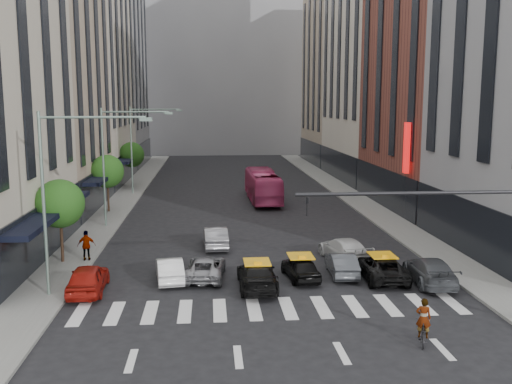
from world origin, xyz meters
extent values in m
plane|color=black|center=(0.00, 0.00, 0.00)|extent=(160.00, 160.00, 0.00)
cube|color=slate|center=(-11.50, 30.00, 0.07)|extent=(3.00, 96.00, 0.15)
cube|color=slate|center=(11.50, 30.00, 0.07)|extent=(3.00, 96.00, 0.15)
cube|color=tan|center=(-17.00, 28.00, 12.00)|extent=(8.00, 16.00, 24.00)
cube|color=beige|center=(-17.00, 46.00, 18.00)|extent=(8.00, 20.00, 36.00)
cube|color=gray|center=(-17.00, 65.00, 15.00)|extent=(8.00, 18.00, 30.00)
cube|color=brown|center=(17.00, 27.00, 13.00)|extent=(8.00, 18.00, 26.00)
cube|color=beige|center=(17.00, 46.00, 20.00)|extent=(8.00, 20.00, 40.00)
cube|color=tan|center=(17.00, 65.00, 14.00)|extent=(8.00, 18.00, 28.00)
cube|color=gray|center=(0.00, 85.00, 18.00)|extent=(30.00, 10.00, 36.00)
cylinder|color=black|center=(-11.80, 10.00, 1.72)|extent=(0.18, 0.18, 3.15)
sphere|color=#1F4313|center=(-11.80, 10.00, 3.66)|extent=(2.88, 2.88, 2.88)
cylinder|color=black|center=(-11.80, 26.00, 1.72)|extent=(0.18, 0.18, 3.15)
sphere|color=#1F4313|center=(-11.80, 26.00, 3.66)|extent=(2.88, 2.88, 2.88)
cylinder|color=black|center=(-11.80, 42.00, 1.72)|extent=(0.18, 0.18, 3.15)
sphere|color=#1F4313|center=(-11.80, 42.00, 3.66)|extent=(2.88, 2.88, 2.88)
cylinder|color=gray|center=(-11.00, 4.00, 4.65)|extent=(0.16, 0.16, 9.00)
cylinder|color=gray|center=(-8.50, 4.00, 8.85)|extent=(5.00, 0.12, 0.12)
cube|color=gray|center=(-6.00, 4.00, 8.75)|extent=(0.60, 0.25, 0.18)
cylinder|color=gray|center=(-11.00, 20.00, 4.65)|extent=(0.16, 0.16, 9.00)
cylinder|color=gray|center=(-8.50, 20.00, 8.85)|extent=(5.00, 0.12, 0.12)
cube|color=gray|center=(-6.00, 20.00, 8.75)|extent=(0.60, 0.25, 0.18)
cylinder|color=gray|center=(-11.00, 36.00, 4.65)|extent=(0.16, 0.16, 9.00)
cylinder|color=gray|center=(-8.50, 36.00, 8.85)|extent=(5.00, 0.12, 0.12)
cube|color=gray|center=(-6.00, 36.00, 8.75)|extent=(0.60, 0.25, 0.18)
cylinder|color=black|center=(5.50, -1.00, 5.80)|extent=(10.00, 0.16, 0.16)
imported|color=black|center=(1.00, -1.00, 5.30)|extent=(0.13, 0.16, 0.80)
cube|color=red|center=(12.60, 20.00, 6.00)|extent=(0.30, 0.70, 4.00)
imported|color=#9B160E|center=(-9.20, 4.56, 0.74)|extent=(1.88, 4.37, 1.47)
imported|color=white|center=(-5.20, 6.19, 0.64)|extent=(1.84, 4.02, 1.28)
imported|color=gray|center=(-3.27, 6.47, 0.60)|extent=(2.41, 4.52, 1.21)
imported|color=black|center=(-0.60, 4.49, 0.69)|extent=(1.95, 4.79, 1.39)
imported|color=black|center=(1.90, 5.87, 0.64)|extent=(1.94, 3.89, 1.27)
imported|color=#404348|center=(4.30, 6.38, 0.65)|extent=(1.57, 3.99, 1.29)
imported|color=black|center=(6.32, 5.52, 0.66)|extent=(2.39, 4.82, 1.31)
imported|color=#43464B|center=(8.64, 4.54, 0.70)|extent=(2.31, 4.95, 1.40)
imported|color=gray|center=(-2.65, 13.15, 0.71)|extent=(1.73, 4.39, 1.42)
imported|color=silver|center=(5.11, 9.15, 0.72)|extent=(2.68, 5.20, 1.44)
imported|color=#C0386B|center=(2.20, 30.79, 1.52)|extent=(2.79, 10.93, 3.03)
imported|color=black|center=(5.43, -2.88, 0.43)|extent=(1.07, 1.74, 0.86)
imported|color=gray|center=(5.43, -2.88, 1.68)|extent=(0.69, 0.56, 1.63)
imported|color=gray|center=(-10.40, 10.15, 1.06)|extent=(1.09, 0.49, 1.82)
camera|label=1|loc=(-3.01, -23.86, 9.54)|focal=40.00mm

